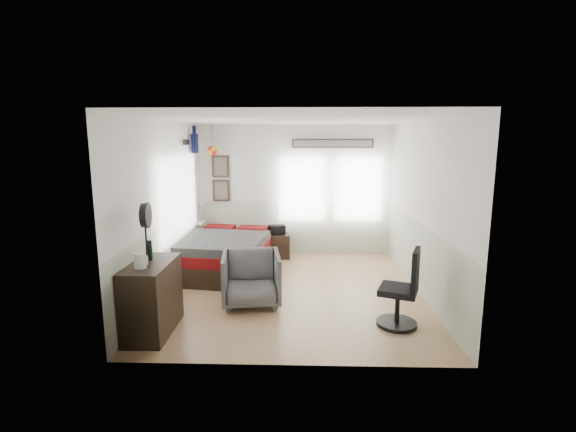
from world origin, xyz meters
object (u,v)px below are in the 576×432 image
Objects in this scene: bed at (224,254)px; dresser at (152,298)px; armchair at (251,278)px; task_chair at (403,295)px; nightstand at (277,246)px.

bed is 2.54m from dresser.
bed is 2.66× the size of armchair.
dresser is 3.18m from task_chair.
nightstand is 0.47× the size of task_chair.
nightstand is at bearing 68.19° from dresser.
bed is 4.64× the size of nightstand.
armchair is 0.82× the size of task_chair.
armchair is (0.69, -1.54, 0.06)m from bed.
dresser is at bearing -119.08° from nightstand.
nightstand is 3.65m from task_chair.
nightstand is at bearing 140.64° from task_chair.
bed reaches higher than nightstand.
task_chair reaches higher than armchair.
task_chair is at bearing 4.52° from dresser.
task_chair reaches higher than dresser.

